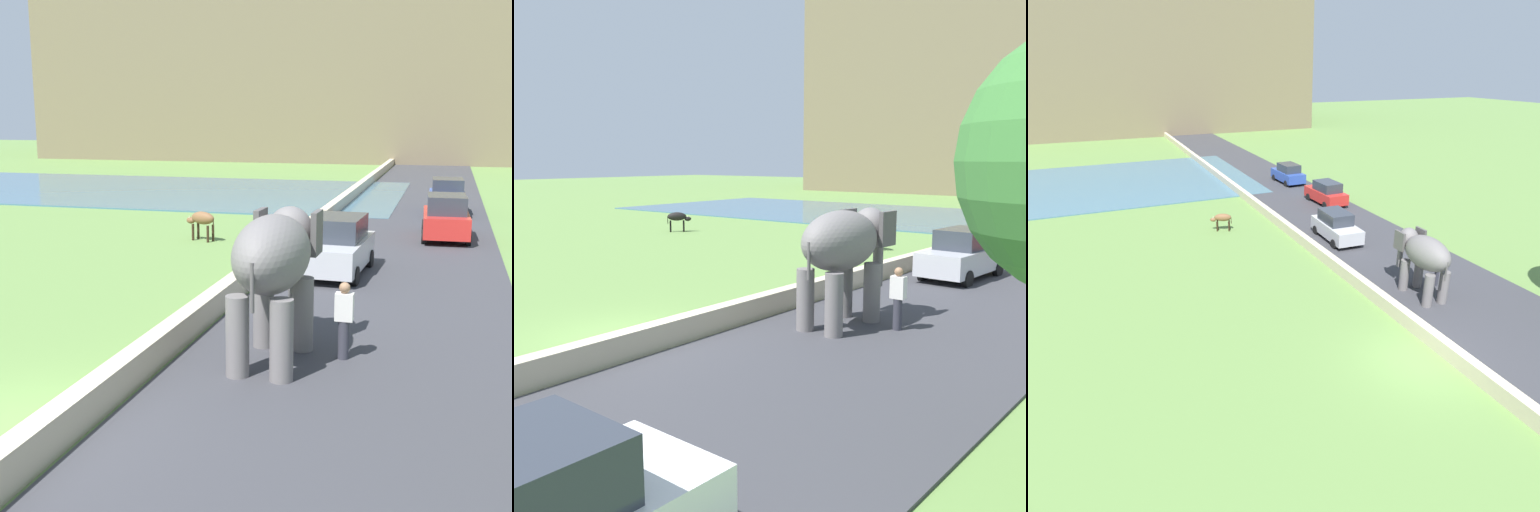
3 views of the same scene
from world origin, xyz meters
The scene contains 10 objects.
road_surface centered at (5.00, 20.00, 0.03)m, with size 7.00×120.00×0.06m, color #38383D.
barrier_wall centered at (1.20, 18.00, 0.31)m, with size 0.40×110.00×0.62m, color beige.
lake centered at (-14.00, 32.90, 0.04)m, with size 36.00×18.00×0.08m, color #426B84.
hill_distant centered at (-6.00, 74.27, 13.32)m, with size 64.00×28.00×26.64m, color #75664C.
elephant centered at (3.43, 4.21, 2.04)m, with size 1.45×3.47×2.99m.
person_beside_elephant centered at (4.75, 4.56, 0.87)m, with size 0.36×0.22×1.63m.
car_blue centered at (6.58, 26.53, 0.90)m, with size 1.89×4.05×1.80m.
car_silver centered at (3.43, 12.13, 0.90)m, with size 1.95×4.08×1.80m.
car_red centered at (6.58, 19.24, 0.90)m, with size 1.91×4.06×1.80m.
cow_brown centered at (-2.59, 16.57, 0.84)m, with size 1.41×0.83×1.15m.
Camera 1 is at (6.59, -8.57, 4.85)m, focal length 48.58 mm.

